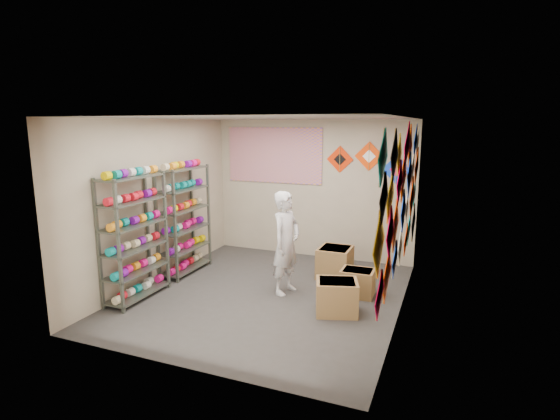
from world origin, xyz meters
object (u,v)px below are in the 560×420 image
at_px(shelf_rack_front, 135,238).
at_px(carton_a, 337,297).
at_px(shelf_rack_back, 184,220).
at_px(shopkeeper, 286,243).
at_px(carton_c, 335,262).
at_px(carton_b, 357,282).

relative_size(shelf_rack_front, carton_a, 3.33).
bearing_deg(shelf_rack_back, shopkeeper, -6.67).
height_order(carton_a, carton_c, carton_c).
bearing_deg(shopkeeper, shelf_rack_back, 96.26).
relative_size(shelf_rack_front, shelf_rack_back, 1.00).
distance_m(carton_b, carton_c, 0.87).
xyz_separation_m(shelf_rack_back, carton_a, (2.96, -0.70, -0.71)).
bearing_deg(carton_a, shopkeeper, 136.12).
xyz_separation_m(shelf_rack_back, carton_b, (3.09, 0.06, -0.74)).
bearing_deg(carton_c, carton_a, -74.36).
xyz_separation_m(shopkeeper, carton_a, (0.94, -0.47, -0.57)).
relative_size(shelf_rack_back, shopkeeper, 1.18).
bearing_deg(shelf_rack_front, shelf_rack_back, 90.00).
relative_size(shelf_rack_back, carton_c, 3.18).
bearing_deg(shopkeeper, carton_b, -61.90).
bearing_deg(carton_b, shelf_rack_back, -179.78).
height_order(shelf_rack_front, carton_b, shelf_rack_front).
distance_m(shopkeeper, carton_c, 1.24).
bearing_deg(carton_c, shopkeeper, -118.81).
bearing_deg(carton_b, carton_c, 127.47).
height_order(shopkeeper, carton_a, shopkeeper).
bearing_deg(carton_c, shelf_rack_front, -141.41).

